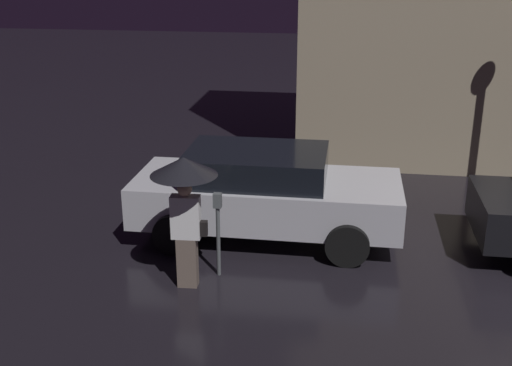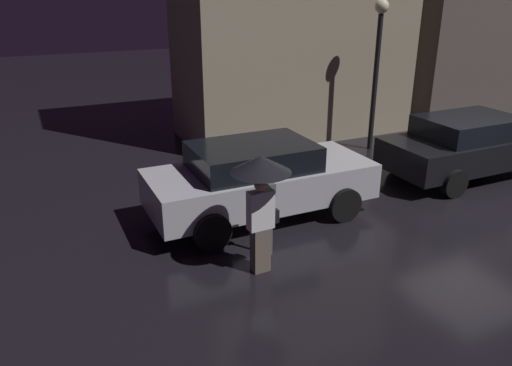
{
  "view_description": "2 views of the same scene",
  "coord_description": "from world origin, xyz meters",
  "px_view_note": "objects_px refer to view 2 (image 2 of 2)",
  "views": [
    {
      "loc": [
        -3.46,
        -8.74,
        4.64
      ],
      "look_at": [
        -4.85,
        0.6,
        1.22
      ],
      "focal_mm": 45.0,
      "sensor_mm": 36.0,
      "label": 1
    },
    {
      "loc": [
        -8.74,
        -6.99,
        4.36
      ],
      "look_at": [
        -5.3,
        0.4,
        1.12
      ],
      "focal_mm": 35.0,
      "sensor_mm": 36.0,
      "label": 2
    }
  ],
  "objects_px": {
    "parked_car_silver": "(259,178)",
    "pedestrian_with_umbrella": "(261,184)",
    "parked_car_black": "(470,145)",
    "street_lamp_near": "(378,54)",
    "parking_meter": "(271,212)"
  },
  "relations": [
    {
      "from": "parked_car_silver",
      "to": "pedestrian_with_umbrella",
      "type": "distance_m",
      "value": 2.21
    },
    {
      "from": "parked_car_black",
      "to": "pedestrian_with_umbrella",
      "type": "distance_m",
      "value": 6.78
    },
    {
      "from": "pedestrian_with_umbrella",
      "to": "parking_meter",
      "type": "bearing_deg",
      "value": 42.61
    },
    {
      "from": "parked_car_silver",
      "to": "pedestrian_with_umbrella",
      "type": "relative_size",
      "value": 2.26
    },
    {
      "from": "parked_car_silver",
      "to": "pedestrian_with_umbrella",
      "type": "bearing_deg",
      "value": -114.9
    },
    {
      "from": "pedestrian_with_umbrella",
      "to": "street_lamp_near",
      "type": "relative_size",
      "value": 0.49
    },
    {
      "from": "parked_car_black",
      "to": "street_lamp_near",
      "type": "distance_m",
      "value": 3.43
    },
    {
      "from": "street_lamp_near",
      "to": "parked_car_silver",
      "type": "bearing_deg",
      "value": -150.49
    },
    {
      "from": "pedestrian_with_umbrella",
      "to": "parked_car_silver",
      "type": "bearing_deg",
      "value": 62.46
    },
    {
      "from": "pedestrian_with_umbrella",
      "to": "parked_car_black",
      "type": "bearing_deg",
      "value": 13.08
    },
    {
      "from": "parking_meter",
      "to": "street_lamp_near",
      "type": "distance_m",
      "value": 6.99
    },
    {
      "from": "parked_car_silver",
      "to": "parked_car_black",
      "type": "bearing_deg",
      "value": -0.68
    },
    {
      "from": "pedestrian_with_umbrella",
      "to": "street_lamp_near",
      "type": "distance_m",
      "value": 7.37
    },
    {
      "from": "parked_car_silver",
      "to": "street_lamp_near",
      "type": "distance_m",
      "value": 5.79
    },
    {
      "from": "parking_meter",
      "to": "pedestrian_with_umbrella",
      "type": "bearing_deg",
      "value": -134.47
    }
  ]
}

